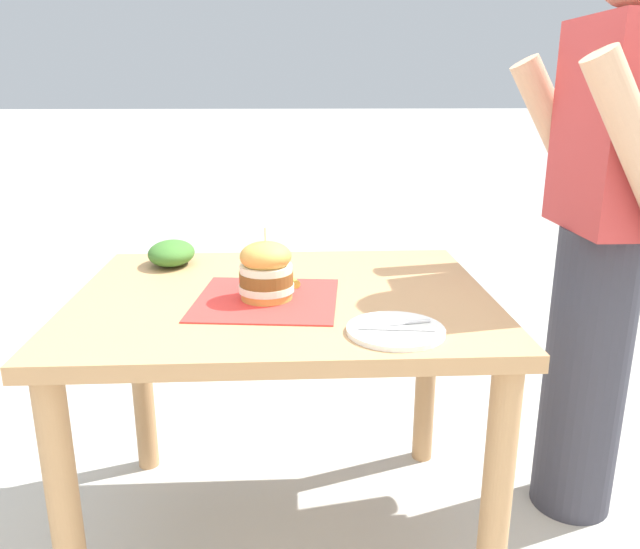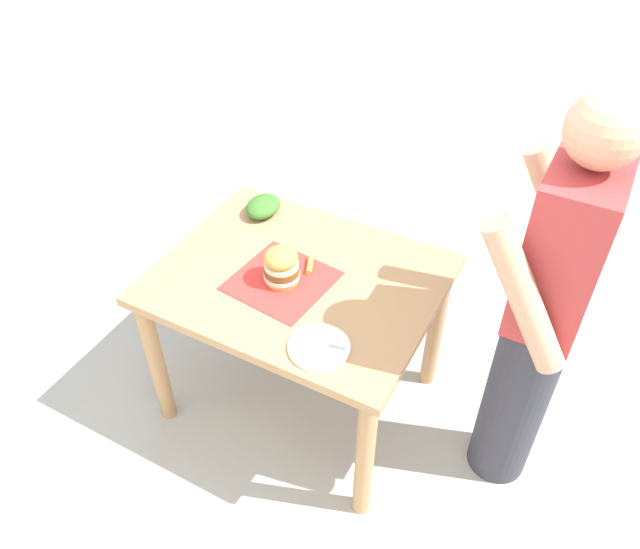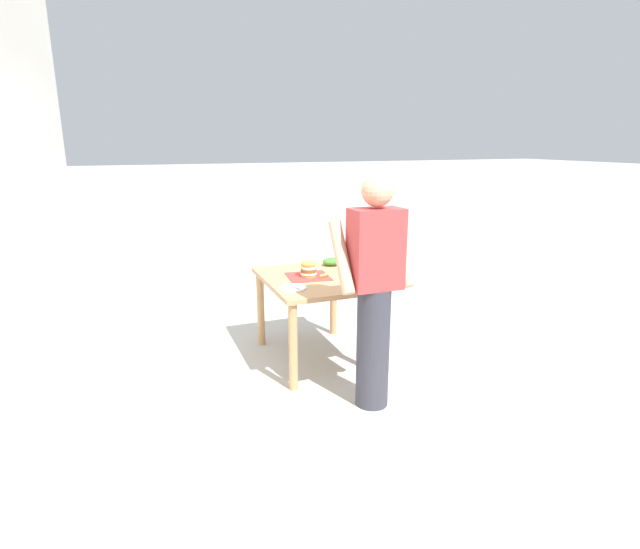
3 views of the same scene
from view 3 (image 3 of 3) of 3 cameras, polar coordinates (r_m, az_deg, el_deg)
The scene contains 8 objects.
ground_plane at distance 4.58m, azimuth -0.46°, elevation -9.48°, with size 80.00×80.00×0.00m, color #ADAAA3.
patio_table at distance 4.36m, azimuth -0.48°, elevation -1.87°, with size 0.87×1.10×0.76m.
serving_paper at distance 4.34m, azimuth -1.35°, elevation -0.23°, with size 0.36×0.36×0.00m, color red.
sandwich at distance 4.32m, azimuth -1.32°, elevation 0.75°, with size 0.14×0.14×0.19m.
pickle_spear at distance 4.32m, azimuth 0.44°, elevation -0.09°, with size 0.02×0.02×0.10m, color #8EA83D.
side_plate_with_forks at distance 4.00m, azimuth -3.14°, elevation -1.54°, with size 0.22×0.22×0.02m.
side_salad at distance 4.73m, azimuth 1.38°, elevation 1.49°, with size 0.18×0.14×0.07m, color #386B28.
diner_across_table at distance 3.53m, azimuth 6.22°, elevation -1.77°, with size 0.55×0.35×1.69m.
Camera 3 is at (1.48, 3.89, 1.90)m, focal length 28.00 mm.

